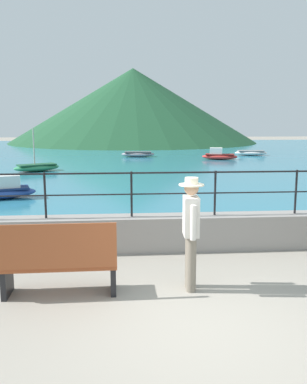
{
  "coord_description": "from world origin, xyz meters",
  "views": [
    {
      "loc": [
        -1.06,
        -4.79,
        2.59
      ],
      "look_at": [
        -0.36,
        3.7,
        1.1
      ],
      "focal_mm": 38.57,
      "sensor_mm": 36.0,
      "label": 1
    }
  ],
  "objects": [
    {
      "name": "promenade_wall",
      "position": [
        0.0,
        3.2,
        0.35
      ],
      "size": [
        20.0,
        0.56,
        0.7
      ],
      "primitive_type": "cube",
      "color": "gray",
      "rests_on": "ground"
    },
    {
      "name": "person_walking",
      "position": [
        0.0,
        1.2,
        0.98
      ],
      "size": [
        0.38,
        0.57,
        1.75
      ],
      "color": "slate",
      "rests_on": "ground"
    },
    {
      "name": "bench_main",
      "position": [
        -1.97,
        1.1,
        0.56
      ],
      "size": [
        1.71,
        0.57,
        1.13
      ],
      "color": "#9E4C28",
      "rests_on": "ground"
    },
    {
      "name": "boat_5",
      "position": [
        -4.94,
        8.83,
        0.33
      ],
      "size": [
        2.46,
        1.51,
        0.76
      ],
      "color": "#2D4C9E",
      "rests_on": "lake_water"
    },
    {
      "name": "boat_1",
      "position": [
        8.47,
        24.51,
        0.26
      ],
      "size": [
        2.4,
        1.2,
        0.36
      ],
      "color": "white",
      "rests_on": "lake_water"
    },
    {
      "name": "railing",
      "position": [
        0.0,
        3.2,
        1.32
      ],
      "size": [
        18.44,
        0.04,
        0.9
      ],
      "color": "black",
      "rests_on": "promenade_wall"
    },
    {
      "name": "boat_2",
      "position": [
        5.42,
        21.63,
        0.33
      ],
      "size": [
        2.45,
        1.43,
        0.76
      ],
      "color": "red",
      "rests_on": "lake_water"
    },
    {
      "name": "ground_plane",
      "position": [
        0.0,
        0.0,
        0.0
      ],
      "size": [
        120.0,
        120.0,
        0.0
      ],
      "primitive_type": "plane",
      "color": "gray"
    },
    {
      "name": "boat_3",
      "position": [
        0.23,
        24.02,
        0.26
      ],
      "size": [
        2.36,
        1.06,
        0.36
      ],
      "color": "gray",
      "rests_on": "lake_water"
    },
    {
      "name": "boat_4",
      "position": [
        -5.2,
        16.18,
        0.26
      ],
      "size": [
        2.45,
        1.91,
        2.12
      ],
      "color": "#338C59",
      "rests_on": "lake_water"
    },
    {
      "name": "lake_water",
      "position": [
        0.0,
        25.84,
        0.03
      ],
      "size": [
        64.0,
        44.32,
        0.06
      ],
      "primitive_type": "cube",
      "color": "teal",
      "rests_on": "ground"
    },
    {
      "name": "hill_main",
      "position": [
        0.62,
        44.3,
        4.25
      ],
      "size": [
        28.6,
        28.6,
        8.5
      ],
      "primitive_type": "cone",
      "color": "#1E4C2D",
      "rests_on": "ground"
    }
  ]
}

